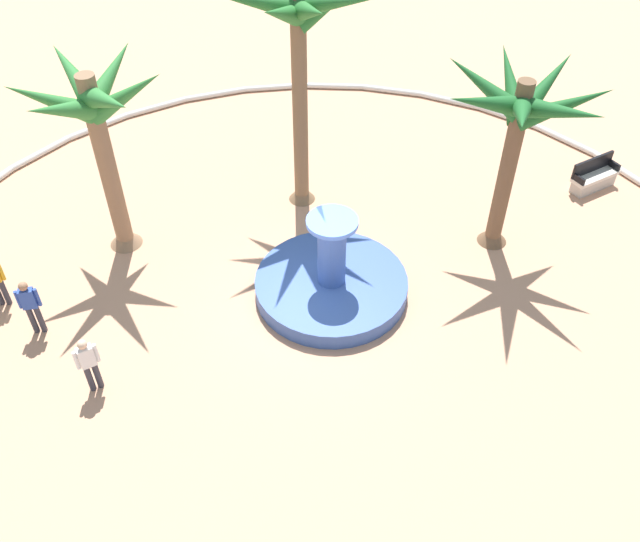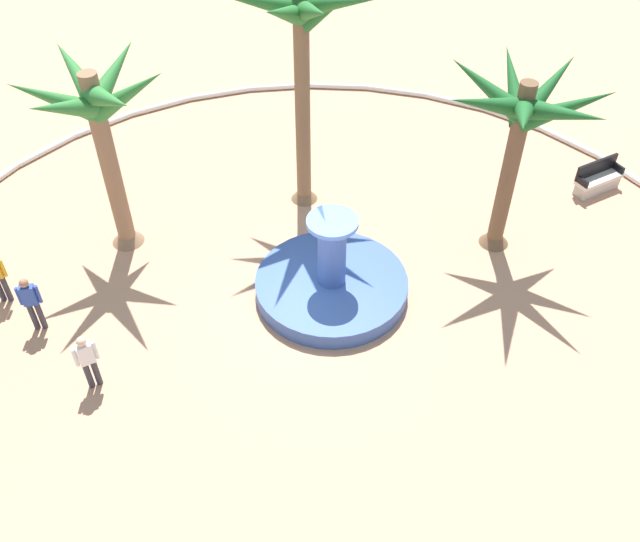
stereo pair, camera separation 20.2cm
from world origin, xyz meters
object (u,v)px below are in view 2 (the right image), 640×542
(person_cyclist_photo, at_px, (31,301))
(palm_tree_near_fountain, at_px, (300,22))
(palm_tree_mid_plaza, at_px, (522,120))
(bench_southwest, at_px, (597,181))
(fountain, at_px, (331,283))
(person_pedestrian_stroll, at_px, (87,359))
(palm_tree_by_curb, at_px, (98,119))

(person_cyclist_photo, bearing_deg, palm_tree_near_fountain, 150.29)
(palm_tree_mid_plaza, height_order, bench_southwest, palm_tree_mid_plaza)
(palm_tree_mid_plaza, height_order, person_cyclist_photo, palm_tree_mid_plaza)
(fountain, xyz_separation_m, bench_southwest, (-7.11, 6.09, 0.01))
(person_pedestrian_stroll, bearing_deg, bench_southwest, 139.56)
(palm_tree_by_curb, distance_m, person_cyclist_photo, 4.71)
(person_pedestrian_stroll, bearing_deg, fountain, 139.76)
(fountain, height_order, bench_southwest, fountain)
(palm_tree_near_fountain, relative_size, bench_southwest, 4.44)
(palm_tree_mid_plaza, relative_size, bench_southwest, 3.38)
(palm_tree_by_curb, relative_size, palm_tree_mid_plaza, 1.04)
(person_cyclist_photo, height_order, person_pedestrian_stroll, person_cyclist_photo)
(fountain, bearing_deg, palm_tree_near_fountain, -148.06)
(palm_tree_near_fountain, xyz_separation_m, person_pedestrian_stroll, (8.27, -1.84, -4.64))
(person_cyclist_photo, bearing_deg, bench_southwest, 131.16)
(person_cyclist_photo, bearing_deg, palm_tree_mid_plaza, 125.98)
(bench_southwest, relative_size, person_cyclist_photo, 0.94)
(palm_tree_by_curb, bearing_deg, palm_tree_mid_plaza, 110.45)
(fountain, bearing_deg, person_pedestrian_stroll, -40.24)
(fountain, xyz_separation_m, person_pedestrian_stroll, (4.76, -4.03, 0.56))
(palm_tree_mid_plaza, xyz_separation_m, person_cyclist_photo, (7.24, -9.97, -3.05))
(bench_southwest, relative_size, person_pedestrian_stroll, 0.97)
(person_pedestrian_stroll, bearing_deg, palm_tree_mid_plaza, 137.11)
(fountain, distance_m, palm_tree_mid_plaza, 6.22)
(palm_tree_near_fountain, relative_size, palm_tree_by_curb, 1.27)
(fountain, height_order, palm_tree_mid_plaza, palm_tree_mid_plaza)
(palm_tree_near_fountain, height_order, person_pedestrian_stroll, palm_tree_near_fountain)
(person_cyclist_photo, xyz_separation_m, person_pedestrian_stroll, (1.02, 2.29, -0.03))
(fountain, distance_m, palm_tree_near_fountain, 6.64)
(fountain, bearing_deg, palm_tree_mid_plaza, 133.82)
(person_cyclist_photo, bearing_deg, person_pedestrian_stroll, 66.01)
(fountain, height_order, palm_tree_near_fountain, palm_tree_near_fountain)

